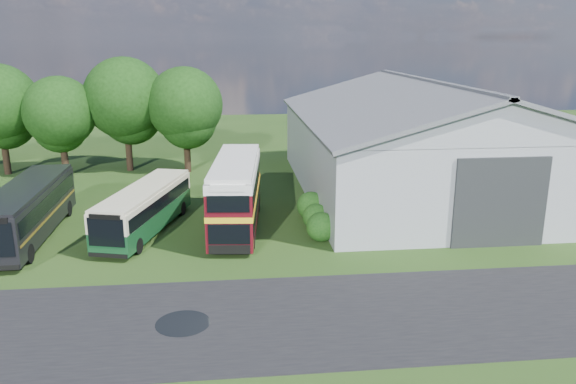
{
  "coord_description": "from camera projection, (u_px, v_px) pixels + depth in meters",
  "views": [
    {
      "loc": [
        0.55,
        -23.62,
        11.1
      ],
      "look_at": [
        3.92,
        8.0,
        2.31
      ],
      "focal_mm": 35.0,
      "sensor_mm": 36.0,
      "label": 1
    }
  ],
  "objects": [
    {
      "name": "bus_maroon_double",
      "position": [
        236.0,
        194.0,
        33.19
      ],
      "size": [
        3.43,
        10.04,
        4.23
      ],
      "rotation": [
        0.0,
        0.0,
        -0.09
      ],
      "color": "black",
      "rests_on": "ground"
    },
    {
      "name": "shrub_back",
      "position": [
        311.0,
        218.0,
        35.69
      ],
      "size": [
        1.8,
        1.8,
        1.8
      ],
      "primitive_type": "sphere",
      "color": "#194714",
      "rests_on": "ground"
    },
    {
      "name": "shrub_mid",
      "position": [
        316.0,
        228.0,
        33.78
      ],
      "size": [
        1.6,
        1.6,
        1.6
      ],
      "primitive_type": "sphere",
      "color": "#194714",
      "rests_on": "ground"
    },
    {
      "name": "ground",
      "position": [
        221.0,
        290.0,
        25.53
      ],
      "size": [
        120.0,
        120.0,
        0.0
      ],
      "primitive_type": "plane",
      "color": "#1D3B12",
      "rests_on": "ground"
    },
    {
      "name": "puddle",
      "position": [
        183.0,
        324.0,
        22.51
      ],
      "size": [
        2.2,
        2.2,
        0.01
      ],
      "primitive_type": "cylinder",
      "color": "black",
      "rests_on": "ground"
    },
    {
      "name": "tree_mid",
      "position": [
        125.0,
        98.0,
        46.84
      ],
      "size": [
        6.8,
        6.8,
        9.6
      ],
      "color": "black",
      "rests_on": "ground"
    },
    {
      "name": "shrub_front",
      "position": [
        321.0,
        240.0,
        31.86
      ],
      "size": [
        1.7,
        1.7,
        1.7
      ],
      "primitive_type": "sphere",
      "color": "#194714",
      "rests_on": "ground"
    },
    {
      "name": "bus_dark_single",
      "position": [
        27.0,
        210.0,
        31.75
      ],
      "size": [
        2.78,
        11.19,
        3.07
      ],
      "rotation": [
        0.0,
        0.0,
        0.02
      ],
      "color": "black",
      "rests_on": "ground"
    },
    {
      "name": "asphalt_road",
      "position": [
        294.0,
        318.0,
        22.97
      ],
      "size": [
        60.0,
        8.0,
        0.02
      ],
      "primitive_type": "cube",
      "color": "black",
      "rests_on": "ground"
    },
    {
      "name": "tree_right_a",
      "position": [
        185.0,
        105.0,
        46.52
      ],
      "size": [
        6.26,
        6.26,
        8.83
      ],
      "color": "black",
      "rests_on": "ground"
    },
    {
      "name": "tree_left_b",
      "position": [
        60.0,
        112.0,
        45.33
      ],
      "size": [
        5.78,
        5.78,
        8.16
      ],
      "color": "black",
      "rests_on": "ground"
    },
    {
      "name": "storage_shed",
      "position": [
        426.0,
        135.0,
        41.28
      ],
      "size": [
        18.8,
        24.8,
        8.15
      ],
      "color": "gray",
      "rests_on": "ground"
    },
    {
      "name": "bus_green_single",
      "position": [
        145.0,
        208.0,
        32.82
      ],
      "size": [
        4.74,
        9.98,
        2.68
      ],
      "rotation": [
        0.0,
        0.0,
        -0.27
      ],
      "color": "black",
      "rests_on": "ground"
    }
  ]
}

